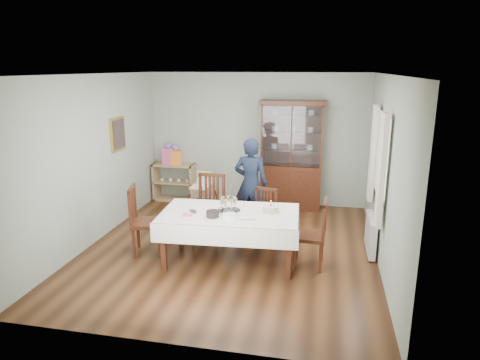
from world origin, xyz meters
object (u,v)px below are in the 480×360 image
(chair_end_right, at_px, (310,246))
(woman, at_px, (251,184))
(chair_far_left, at_px, (209,220))
(high_chair, at_px, (203,202))
(birthday_cake, at_px, (271,209))
(sideboard, at_px, (174,182))
(gift_bag_pink, at_px, (168,155))
(champagne_tray, at_px, (229,207))
(chair_end_left, at_px, (147,233))
(dining_table, at_px, (230,237))
(chair_far_right, at_px, (262,227))
(china_cabinet, at_px, (292,154))
(gift_bag_orange, at_px, (176,156))

(chair_end_right, relative_size, woman, 0.62)
(chair_far_left, xyz_separation_m, high_chair, (-0.31, 0.75, 0.06))
(chair_far_left, xyz_separation_m, birthday_cake, (1.13, -0.67, 0.49))
(sideboard, height_order, woman, woman)
(gift_bag_pink, bearing_deg, champagne_tray, -54.09)
(chair_end_right, height_order, champagne_tray, chair_end_right)
(chair_end_left, height_order, high_chair, chair_end_left)
(champagne_tray, distance_m, birthday_cake, 0.61)
(dining_table, distance_m, chair_far_right, 0.88)
(chair_end_left, xyz_separation_m, chair_end_right, (2.49, 0.02, -0.02))
(dining_table, height_order, chair_far_left, chair_far_left)
(sideboard, height_order, high_chair, high_chair)
(china_cabinet, xyz_separation_m, sideboard, (-2.50, 0.02, -0.72))
(high_chair, height_order, gift_bag_orange, gift_bag_orange)
(sideboard, distance_m, chair_far_left, 2.32)
(woman, distance_m, champagne_tray, 1.35)
(dining_table, relative_size, chair_far_right, 2.33)
(sideboard, distance_m, high_chair, 1.53)
(birthday_cake, distance_m, gift_bag_pink, 3.62)
(chair_end_left, height_order, gift_bag_pink, gift_bag_pink)
(dining_table, xyz_separation_m, chair_far_right, (0.36, 0.80, -0.12))
(dining_table, xyz_separation_m, chair_end_left, (-1.32, 0.05, -0.07))
(dining_table, xyz_separation_m, sideboard, (-1.84, 2.72, 0.02))
(sideboard, bearing_deg, dining_table, -55.90)
(champagne_tray, bearing_deg, birthday_cake, 6.38)
(chair_far_right, relative_size, birthday_cake, 3.26)
(dining_table, relative_size, champagne_tray, 5.98)
(dining_table, distance_m, sideboard, 3.28)
(chair_far_right, bearing_deg, chair_far_left, -166.86)
(chair_end_right, distance_m, high_chair, 2.51)
(woman, bearing_deg, gift_bag_orange, -31.01)
(china_cabinet, relative_size, high_chair, 2.26)
(chair_end_left, xyz_separation_m, woman, (1.39, 1.35, 0.50))
(chair_far_left, xyz_separation_m, woman, (0.61, 0.61, 0.50))
(china_cabinet, distance_m, birthday_cake, 2.60)
(chair_end_right, relative_size, gift_bag_orange, 2.42)
(china_cabinet, bearing_deg, birthday_cake, -91.69)
(sideboard, bearing_deg, high_chair, -50.03)
(china_cabinet, relative_size, gift_bag_pink, 4.77)
(chair_far_right, xyz_separation_m, high_chair, (-1.22, 0.75, 0.11))
(china_cabinet, xyz_separation_m, chair_far_left, (-1.20, -1.91, -0.80))
(dining_table, distance_m, champagne_tray, 0.44)
(chair_far_left, distance_m, woman, 0.99)
(chair_far_right, height_order, champagne_tray, champagne_tray)
(china_cabinet, xyz_separation_m, chair_end_left, (-1.98, -2.65, -0.81))
(chair_end_left, xyz_separation_m, high_chair, (0.47, 1.50, 0.06))
(china_cabinet, height_order, champagne_tray, china_cabinet)
(chair_end_right, xyz_separation_m, birthday_cake, (-0.58, 0.05, 0.51))
(chair_end_left, bearing_deg, dining_table, -106.92)
(dining_table, xyz_separation_m, chair_end_right, (1.17, 0.07, -0.08))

